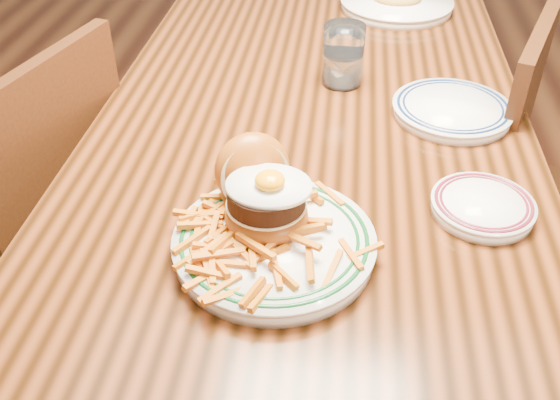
# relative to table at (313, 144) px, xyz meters

# --- Properties ---
(floor) EXTENTS (6.00, 6.00, 0.00)m
(floor) POSITION_rel_table_xyz_m (0.00, 0.00, -0.66)
(floor) COLOR black
(floor) RESTS_ON ground
(table) EXTENTS (0.85, 1.60, 0.75)m
(table) POSITION_rel_table_xyz_m (0.00, 0.00, 0.00)
(table) COLOR black
(table) RESTS_ON floor
(chair_left) EXTENTS (0.51, 0.51, 0.90)m
(chair_left) POSITION_rel_table_xyz_m (-0.60, -0.13, -0.18)
(chair_left) COLOR #3A1E0C
(chair_left) RESTS_ON floor
(chair_right) EXTENTS (0.53, 0.53, 0.89)m
(chair_right) POSITION_rel_table_xyz_m (0.56, 0.10, -0.19)
(chair_right) COLOR #3A1E0C
(chair_right) RESTS_ON floor
(main_plate) EXTENTS (0.30, 0.32, 0.14)m
(main_plate) POSITION_rel_table_xyz_m (-0.04, -0.42, 0.13)
(main_plate) COLOR white
(main_plate) RESTS_ON table
(side_plate) EXTENTS (0.16, 0.17, 0.02)m
(side_plate) POSITION_rel_table_xyz_m (0.29, -0.31, 0.10)
(side_plate) COLOR white
(side_plate) RESTS_ON table
(rear_plate) EXTENTS (0.23, 0.23, 0.03)m
(rear_plate) POSITION_rel_table_xyz_m (0.27, -0.00, 0.10)
(rear_plate) COLOR white
(rear_plate) RESTS_ON table
(water_glass) EXTENTS (0.09, 0.09, 0.13)m
(water_glass) POSITION_rel_table_xyz_m (0.05, 0.11, 0.14)
(water_glass) COLOR white
(water_glass) RESTS_ON table
(far_plate) EXTENTS (0.30, 0.30, 0.05)m
(far_plate) POSITION_rel_table_xyz_m (0.18, 0.55, 0.11)
(far_plate) COLOR white
(far_plate) RESTS_ON table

